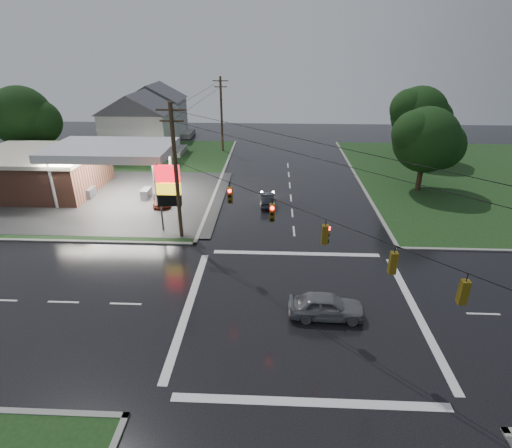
{
  "coord_description": "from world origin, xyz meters",
  "views": [
    {
      "loc": [
        -1.85,
        -20.23,
        15.08
      ],
      "look_at": [
        -3.06,
        5.84,
        3.0
      ],
      "focal_mm": 28.0,
      "sensor_mm": 36.0,
      "label": 1
    }
  ],
  "objects_px": {
    "tree_ne_far": "(420,115)",
    "car_north": "(267,199)",
    "tree_nw_behind": "(23,117)",
    "tree_ne_near": "(428,140)",
    "car_crossing": "(326,306)",
    "pylon_sign": "(169,187)",
    "house_near": "(139,123)",
    "utility_pole_n": "(222,113)",
    "gas_station": "(50,169)",
    "house_far": "(156,109)",
    "car_pump": "(162,198)",
    "utility_pole_nw": "(176,171)"
  },
  "relations": [
    {
      "from": "pylon_sign",
      "to": "tree_ne_far",
      "type": "relative_size",
      "value": 0.61
    },
    {
      "from": "gas_station",
      "to": "tree_ne_far",
      "type": "bearing_deg",
      "value": 18.46
    },
    {
      "from": "house_near",
      "to": "tree_nw_behind",
      "type": "height_order",
      "value": "tree_nw_behind"
    },
    {
      "from": "tree_ne_far",
      "to": "car_crossing",
      "type": "distance_m",
      "value": 38.45
    },
    {
      "from": "car_north",
      "to": "tree_ne_far",
      "type": "bearing_deg",
      "value": -140.35
    },
    {
      "from": "tree_ne_far",
      "to": "car_north",
      "type": "xyz_separation_m",
      "value": [
        -19.58,
        -17.03,
        -5.57
      ]
    },
    {
      "from": "utility_pole_n",
      "to": "tree_ne_near",
      "type": "height_order",
      "value": "utility_pole_n"
    },
    {
      "from": "utility_pole_nw",
      "to": "car_crossing",
      "type": "height_order",
      "value": "utility_pole_nw"
    },
    {
      "from": "house_near",
      "to": "car_crossing",
      "type": "relative_size",
      "value": 2.47
    },
    {
      "from": "pylon_sign",
      "to": "car_north",
      "type": "bearing_deg",
      "value": 38.71
    },
    {
      "from": "tree_ne_near",
      "to": "car_pump",
      "type": "distance_m",
      "value": 28.1
    },
    {
      "from": "car_crossing",
      "to": "car_pump",
      "type": "bearing_deg",
      "value": 40.94
    },
    {
      "from": "utility_pole_n",
      "to": "car_north",
      "type": "bearing_deg",
      "value": -71.42
    },
    {
      "from": "tree_ne_far",
      "to": "car_crossing",
      "type": "relative_size",
      "value": 2.19
    },
    {
      "from": "utility_pole_n",
      "to": "tree_ne_near",
      "type": "bearing_deg",
      "value": -34.1
    },
    {
      "from": "car_crossing",
      "to": "tree_nw_behind",
      "type": "bearing_deg",
      "value": 50.22
    },
    {
      "from": "pylon_sign",
      "to": "car_pump",
      "type": "height_order",
      "value": "pylon_sign"
    },
    {
      "from": "gas_station",
      "to": "house_far",
      "type": "xyz_separation_m",
      "value": [
        3.73,
        28.3,
        1.86
      ]
    },
    {
      "from": "utility_pole_nw",
      "to": "house_near",
      "type": "bearing_deg",
      "value": 113.37
    },
    {
      "from": "pylon_sign",
      "to": "house_near",
      "type": "distance_m",
      "value": 27.56
    },
    {
      "from": "tree_ne_near",
      "to": "car_crossing",
      "type": "relative_size",
      "value": 2.0
    },
    {
      "from": "utility_pole_nw",
      "to": "utility_pole_n",
      "type": "height_order",
      "value": "utility_pole_nw"
    },
    {
      "from": "tree_nw_behind",
      "to": "tree_ne_near",
      "type": "bearing_deg",
      "value": -9.47
    },
    {
      "from": "gas_station",
      "to": "car_pump",
      "type": "bearing_deg",
      "value": -13.33
    },
    {
      "from": "utility_pole_n",
      "to": "car_pump",
      "type": "bearing_deg",
      "value": -99.33
    },
    {
      "from": "tree_ne_far",
      "to": "gas_station",
      "type": "bearing_deg",
      "value": -161.54
    },
    {
      "from": "house_far",
      "to": "car_crossing",
      "type": "distance_m",
      "value": 54.12
    },
    {
      "from": "pylon_sign",
      "to": "tree_nw_behind",
      "type": "bearing_deg",
      "value": 140.13
    },
    {
      "from": "utility_pole_nw",
      "to": "tree_ne_near",
      "type": "bearing_deg",
      "value": 27.86
    },
    {
      "from": "utility_pole_n",
      "to": "tree_nw_behind",
      "type": "distance_m",
      "value": 25.63
    },
    {
      "from": "tree_nw_behind",
      "to": "tree_ne_near",
      "type": "relative_size",
      "value": 1.11
    },
    {
      "from": "house_far",
      "to": "tree_ne_far",
      "type": "relative_size",
      "value": 1.13
    },
    {
      "from": "car_crossing",
      "to": "car_pump",
      "type": "distance_m",
      "value": 22.58
    },
    {
      "from": "house_far",
      "to": "tree_ne_far",
      "type": "height_order",
      "value": "tree_ne_far"
    },
    {
      "from": "tree_nw_behind",
      "to": "tree_ne_far",
      "type": "distance_m",
      "value": 51.15
    },
    {
      "from": "tree_nw_behind",
      "to": "house_near",
      "type": "bearing_deg",
      "value": 24.98
    },
    {
      "from": "tree_ne_far",
      "to": "car_north",
      "type": "distance_m",
      "value": 26.54
    },
    {
      "from": "utility_pole_nw",
      "to": "tree_nw_behind",
      "type": "distance_m",
      "value": 31.82
    },
    {
      "from": "pylon_sign",
      "to": "house_near",
      "type": "bearing_deg",
      "value": 112.28
    },
    {
      "from": "car_crossing",
      "to": "pylon_sign",
      "type": "bearing_deg",
      "value": 48.09
    },
    {
      "from": "utility_pole_nw",
      "to": "tree_ne_near",
      "type": "height_order",
      "value": "utility_pole_nw"
    },
    {
      "from": "house_near",
      "to": "car_pump",
      "type": "relative_size",
      "value": 2.68
    },
    {
      "from": "tree_ne_far",
      "to": "tree_nw_behind",
      "type": "bearing_deg",
      "value": -175.51
    },
    {
      "from": "gas_station",
      "to": "tree_nw_behind",
      "type": "distance_m",
      "value": 13.63
    },
    {
      "from": "pylon_sign",
      "to": "car_pump",
      "type": "distance_m",
      "value": 7.5
    },
    {
      "from": "house_far",
      "to": "tree_ne_near",
      "type": "bearing_deg",
      "value": -35.77
    },
    {
      "from": "car_north",
      "to": "car_crossing",
      "type": "bearing_deg",
      "value": 100.96
    },
    {
      "from": "utility_pole_nw",
      "to": "house_near",
      "type": "distance_m",
      "value": 28.9
    },
    {
      "from": "gas_station",
      "to": "utility_pole_nw",
      "type": "xyz_separation_m",
      "value": [
        16.18,
        -10.2,
        3.17
      ]
    },
    {
      "from": "utility_pole_n",
      "to": "car_crossing",
      "type": "xyz_separation_m",
      "value": [
        10.93,
        -38.68,
        -4.7
      ]
    }
  ]
}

